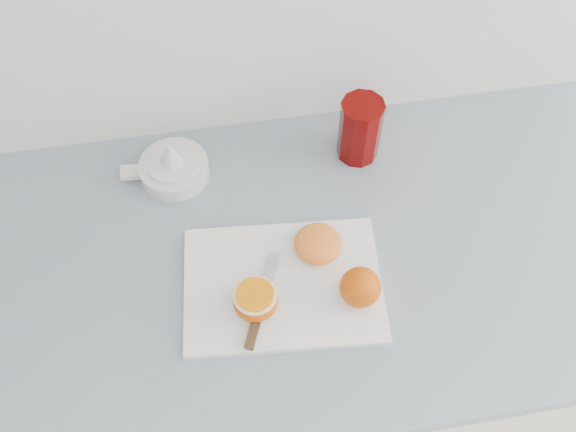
{
  "coord_description": "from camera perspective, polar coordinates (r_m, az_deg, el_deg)",
  "views": [
    {
      "loc": [
        0.05,
        1.16,
        1.83
      ],
      "look_at": [
        0.15,
        1.73,
        0.96
      ],
      "focal_mm": 40.0,
      "sensor_mm": 36.0,
      "label": 1
    }
  ],
  "objects": [
    {
      "name": "paring_knife",
      "position": [
        1.01,
        -2.74,
        -8.99
      ],
      "size": [
        0.08,
        0.16,
        0.01
      ],
      "color": "#4B361F",
      "rests_on": "cutting_board"
    },
    {
      "name": "cutting_board",
      "position": [
        1.05,
        -0.45,
        -6.11
      ],
      "size": [
        0.34,
        0.26,
        0.01
      ],
      "primitive_type": "cube",
      "rotation": [
        0.0,
        0.0,
        -0.09
      ],
      "color": "white",
      "rests_on": "counter"
    },
    {
      "name": "half_orange",
      "position": [
        1.0,
        -2.91,
        -7.49
      ],
      "size": [
        0.07,
        0.07,
        0.04
      ],
      "color": "#C73800",
      "rests_on": "cutting_board"
    },
    {
      "name": "squeezed_shell",
      "position": [
        1.06,
        2.68,
        -2.45
      ],
      "size": [
        0.08,
        0.08,
        0.03
      ],
      "color": "orange",
      "rests_on": "cutting_board"
    },
    {
      "name": "whole_orange",
      "position": [
        1.01,
        6.44,
        -6.32
      ],
      "size": [
        0.06,
        0.06,
        0.06
      ],
      "color": "#C73800",
      "rests_on": "cutting_board"
    },
    {
      "name": "counter",
      "position": [
        1.48,
        -2.55,
        -12.3
      ],
      "size": [
        2.53,
        0.64,
        0.89
      ],
      "color": "white",
      "rests_on": "ground"
    },
    {
      "name": "citrus_juicer",
      "position": [
        1.17,
        -10.2,
        4.34
      ],
      "size": [
        0.16,
        0.13,
        0.08
      ],
      "color": "white",
      "rests_on": "counter"
    },
    {
      "name": "red_tumbler",
      "position": [
        1.17,
        6.39,
        7.48
      ],
      "size": [
        0.08,
        0.08,
        0.13
      ],
      "color": "#5C0100",
      "rests_on": "counter"
    }
  ]
}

